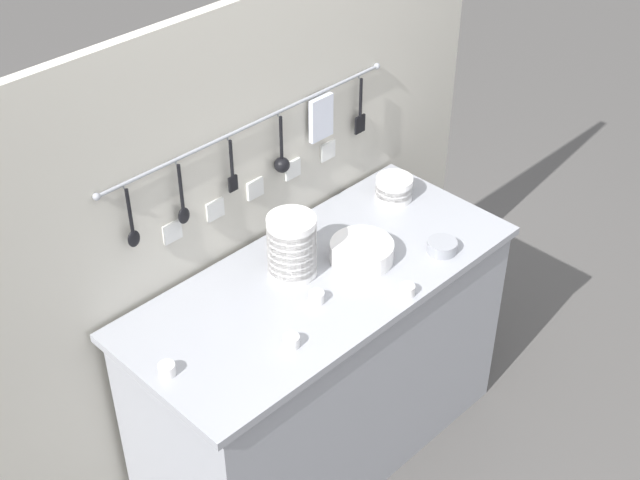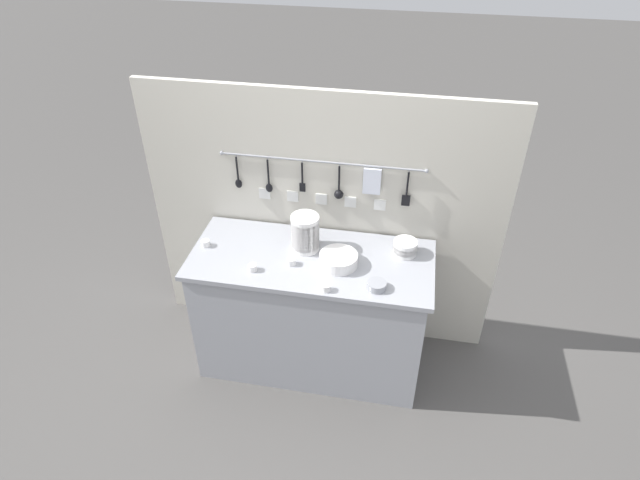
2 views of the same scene
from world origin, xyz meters
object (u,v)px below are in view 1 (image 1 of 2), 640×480
steel_mixing_bowl (442,246)px  bowl_stack_nested_right (292,246)px  bowl_stack_wide_centre (394,188)px  plate_stack (362,252)px  cup_front_right (291,341)px  cup_front_left (317,297)px  cup_mid_row (167,370)px  cup_centre (407,290)px

steel_mixing_bowl → bowl_stack_nested_right: bearing=148.1°
bowl_stack_wide_centre → plate_stack: bowl_stack_wide_centre is taller
steel_mixing_bowl → cup_front_right: bearing=177.9°
bowl_stack_wide_centre → bowl_stack_nested_right: 0.60m
bowl_stack_nested_right → cup_front_left: 0.20m
cup_mid_row → cup_front_left: 0.55m
plate_stack → cup_front_right: size_ratio=4.30×
bowl_stack_nested_right → steel_mixing_bowl: (0.46, -0.29, -0.09)m
cup_centre → cup_front_left: 0.30m
plate_stack → steel_mixing_bowl: 0.29m
cup_mid_row → steel_mixing_bowl: bearing=-10.6°
cup_front_right → cup_front_left: size_ratio=1.00×
steel_mixing_bowl → cup_front_left: 0.52m
cup_front_right → bowl_stack_nested_right: bearing=45.8°
bowl_stack_wide_centre → plate_stack: size_ratio=0.63×
cup_front_left → cup_mid_row: bearing=171.8°
steel_mixing_bowl → plate_stack: bearing=145.0°
bowl_stack_nested_right → cup_centre: 0.41m
cup_centre → cup_front_left: (-0.24, 0.19, 0.00)m
cup_front_left → plate_stack: bearing=10.0°
bowl_stack_nested_right → steel_mixing_bowl: bowl_stack_nested_right is taller
bowl_stack_wide_centre → cup_front_left: bearing=-160.8°
bowl_stack_wide_centre → cup_front_right: size_ratio=2.73×
plate_stack → cup_centre: (-0.03, -0.23, -0.02)m
bowl_stack_nested_right → cup_mid_row: bowl_stack_nested_right is taller
plate_stack → steel_mixing_bowl: size_ratio=2.10×
cup_front_right → cup_front_left: 0.22m
plate_stack → cup_centre: size_ratio=4.30×
bowl_stack_nested_right → cup_front_left: (-0.05, -0.17, -0.09)m
plate_stack → cup_mid_row: (-0.82, 0.03, -0.02)m
cup_front_left → bowl_stack_wide_centre: bearing=19.2°
cup_centre → cup_front_left: same height
cup_front_left → steel_mixing_bowl: bearing=-13.2°
cup_centre → plate_stack: bearing=82.3°
bowl_stack_wide_centre → steel_mixing_bowl: 0.37m
steel_mixing_bowl → cup_front_left: (-0.51, 0.12, -0.00)m
bowl_stack_nested_right → cup_front_right: size_ratio=4.41×
bowl_stack_wide_centre → cup_centre: 0.57m
steel_mixing_bowl → cup_front_right: (-0.71, 0.03, -0.00)m
bowl_stack_wide_centre → cup_mid_row: 1.20m
bowl_stack_wide_centre → bowl_stack_nested_right: (-0.59, -0.06, 0.07)m
bowl_stack_wide_centre → plate_stack: 0.41m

